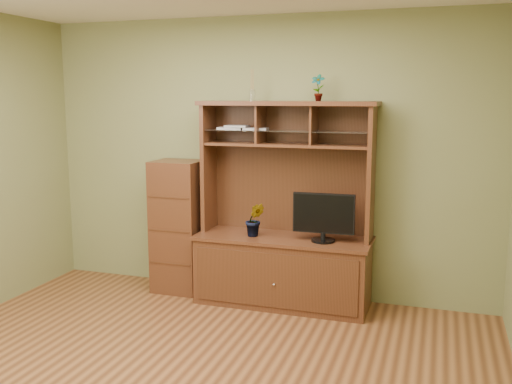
% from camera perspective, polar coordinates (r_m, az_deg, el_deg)
% --- Properties ---
extents(room, '(4.54, 4.04, 2.74)m').
position_cam_1_polar(room, '(3.73, -8.54, 0.26)').
color(room, '#542E18').
rests_on(room, ground).
extents(media_hutch, '(1.66, 0.61, 1.90)m').
position_cam_1_polar(media_hutch, '(5.39, 2.77, -5.75)').
color(media_hutch, '#482314').
rests_on(media_hutch, room).
extents(monitor, '(0.56, 0.21, 0.44)m').
position_cam_1_polar(monitor, '(5.14, 6.77, -2.44)').
color(monitor, black).
rests_on(monitor, media_hutch).
extents(orchid_plant, '(0.21, 0.19, 0.32)m').
position_cam_1_polar(orchid_plant, '(5.31, -0.13, -2.77)').
color(orchid_plant, '#32581E').
rests_on(orchid_plant, media_hutch).
extents(top_plant, '(0.14, 0.10, 0.24)m').
position_cam_1_polar(top_plant, '(5.20, 6.21, 10.35)').
color(top_plant, '#375E21').
rests_on(top_plant, media_hutch).
extents(reed_diffuser, '(0.06, 0.06, 0.29)m').
position_cam_1_polar(reed_diffuser, '(5.37, -0.39, 10.30)').
color(reed_diffuser, silver).
rests_on(reed_diffuser, media_hutch).
extents(magazines, '(0.51, 0.21, 0.04)m').
position_cam_1_polar(magazines, '(5.41, -1.57, 6.44)').
color(magazines, silver).
rests_on(magazines, media_hutch).
extents(side_cabinet, '(0.47, 0.43, 1.32)m').
position_cam_1_polar(side_cabinet, '(5.77, -7.72, -3.40)').
color(side_cabinet, '#482314').
rests_on(side_cabinet, room).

